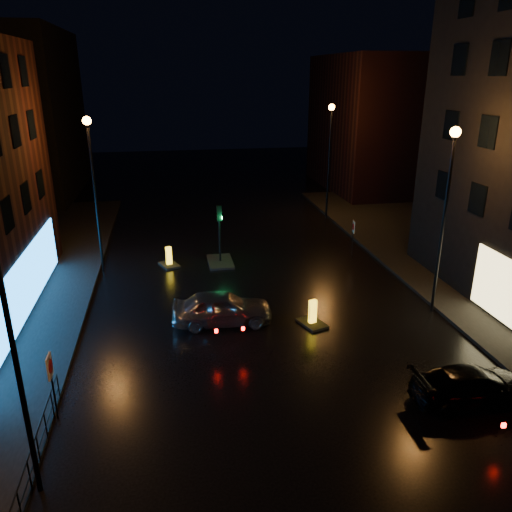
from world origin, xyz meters
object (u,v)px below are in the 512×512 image
object	(u,v)px
traffic_signal	(220,255)
dark_sedan	(474,386)
silver_hatchback	(222,308)
bollard_near	(312,319)
bollard_far	(169,262)
road_sign_right	(353,230)
road_sign_left	(51,372)

from	to	relation	value
traffic_signal	dark_sedan	world-z (taller)	traffic_signal
silver_hatchback	bollard_near	xyz separation A→B (m)	(3.88, -0.84, -0.49)
traffic_signal	bollard_near	bearing A→B (deg)	-69.32
silver_hatchback	bollard_near	size ratio (longest dim) A/B	2.81
dark_sedan	silver_hatchback	bearing A→B (deg)	48.01
dark_sedan	bollard_far	size ratio (longest dim) A/B	2.75
dark_sedan	road_sign_right	size ratio (longest dim) A/B	1.95
dark_sedan	road_sign_right	bearing A→B (deg)	-3.55
dark_sedan	traffic_signal	bearing A→B (deg)	26.22
bollard_near	bollard_far	distance (m)	10.31
road_sign_right	silver_hatchback	bearing A→B (deg)	49.81
road_sign_left	dark_sedan	bearing A→B (deg)	-6.36
bollard_near	road_sign_left	world-z (taller)	road_sign_left
silver_hatchback	road_sign_left	distance (m)	8.17
traffic_signal	bollard_far	world-z (taller)	traffic_signal
traffic_signal	silver_hatchback	size ratio (longest dim) A/B	0.79
dark_sedan	road_sign_right	world-z (taller)	road_sign_right
road_sign_left	road_sign_right	distance (m)	19.52
dark_sedan	road_sign_right	distance (m)	14.49
traffic_signal	road_sign_right	distance (m)	8.09
road_sign_left	silver_hatchback	bearing A→B (deg)	43.01
traffic_signal	dark_sedan	bearing A→B (deg)	-64.69
bollard_near	bollard_far	xyz separation A→B (m)	(-6.08, 8.33, -0.01)
road_sign_right	dark_sedan	bearing A→B (deg)	95.41
silver_hatchback	traffic_signal	bearing A→B (deg)	-2.44
bollard_far	road_sign_right	world-z (taller)	road_sign_right
traffic_signal	road_sign_left	size ratio (longest dim) A/B	1.50
bollard_near	road_sign_left	size ratio (longest dim) A/B	0.68
bollard_far	dark_sedan	bearing A→B (deg)	-78.33
traffic_signal	road_sign_left	distance (m)	14.66
road_sign_left	road_sign_right	size ratio (longest dim) A/B	1.06
dark_sedan	bollard_far	xyz separation A→B (m)	(-9.83, 14.58, -0.36)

